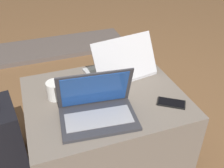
# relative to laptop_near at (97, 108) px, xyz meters

# --- Properties ---
(ground_plane) EXTENTS (14.00, 14.00, 0.00)m
(ground_plane) POSITION_rel_laptop_near_xyz_m (0.08, 0.15, -0.50)
(ground_plane) COLOR brown
(ottoman) EXTENTS (0.83, 0.68, 0.45)m
(ottoman) POSITION_rel_laptop_near_xyz_m (0.08, 0.15, -0.27)
(ottoman) COLOR #3D3832
(ottoman) RESTS_ON ground_plane
(laptop_near) EXTENTS (0.38, 0.27, 0.24)m
(laptop_near) POSITION_rel_laptop_near_xyz_m (0.00, 0.00, 0.00)
(laptop_near) COLOR #333338
(laptop_near) RESTS_ON ottoman
(laptop_far) EXTENTS (0.41, 0.31, 0.24)m
(laptop_far) POSITION_rel_laptop_near_xyz_m (0.25, 0.32, -0.00)
(laptop_far) COLOR silver
(laptop_far) RESTS_ON ottoman
(cell_phone) EXTENTS (0.16, 0.14, 0.01)m
(cell_phone) POSITION_rel_laptop_near_xyz_m (0.39, -0.03, -0.05)
(cell_phone) COLOR black
(cell_phone) RESTS_ON ottoman
(backpack) EXTENTS (0.23, 0.30, 0.49)m
(backpack) POSITION_rel_laptop_near_xyz_m (-0.47, 0.26, -0.29)
(backpack) COLOR black
(backpack) RESTS_ON ground_plane
(coffee_mug) EXTENTS (0.13, 0.09, 0.09)m
(coffee_mug) POSITION_rel_laptop_near_xyz_m (-0.16, 0.22, -0.00)
(coffee_mug) COLOR white
(coffee_mug) RESTS_ON ottoman
(fireplace_hearth) EXTENTS (1.40, 0.50, 0.04)m
(fireplace_hearth) POSITION_rel_laptop_near_xyz_m (0.08, 1.70, -0.48)
(fireplace_hearth) COLOR #564C47
(fireplace_hearth) RESTS_ON ground_plane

